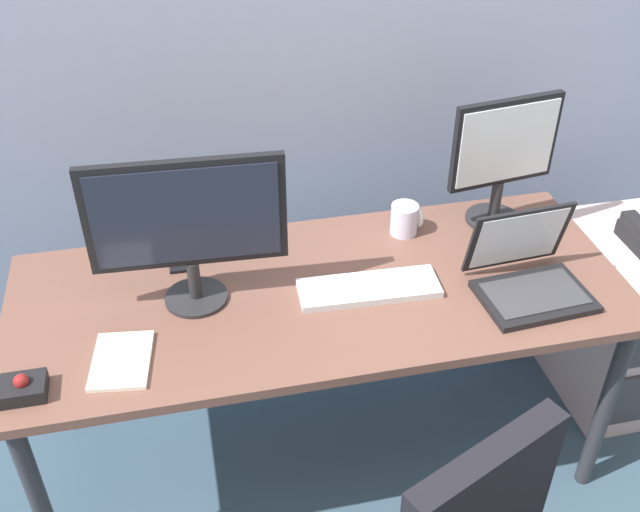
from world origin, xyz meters
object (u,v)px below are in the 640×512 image
Objects in this scene: laptop at (528,274)px; cell_phone at (180,258)px; paper_notepad at (121,361)px; monitor_side at (504,154)px; coffee_mug at (405,219)px; file_cabinet at (626,317)px; trackball_mouse at (23,388)px; monitor_main at (187,223)px; keyboard at (369,288)px.

laptop reaches higher than cell_phone.
monitor_side is at bearing 19.21° from paper_notepad.
coffee_mug is at bearing 126.09° from laptop.
cell_phone is (-1.54, 0.14, 0.40)m from file_cabinet.
cell_phone is at bearing 159.75° from laptop.
monitor_side is 3.93× the size of trackball_mouse.
trackball_mouse is (-1.39, -0.12, -0.03)m from laptop.
monitor_main is 1.29× the size of keyboard.
monitor_main is at bearing 170.61° from laptop.
monitor_main is at bearing 171.99° from keyboard.
laptop is (0.94, -0.16, -0.21)m from monitor_main.
cell_phone is at bearing 67.05° from paper_notepad.
file_cabinet is at bearing 7.51° from keyboard.
trackball_mouse reaches higher than keyboard.
paper_notepad reaches higher than file_cabinet.
monitor_side is 3.04× the size of cell_phone.
trackball_mouse is 0.77× the size of cell_phone.
monitor_main is 0.74m from coffee_mug.
monitor_side reaches higher than coffee_mug.
coffee_mug is at bearing 170.68° from file_cabinet.
cell_phone is at bearing 179.58° from coffee_mug.
keyboard is 0.59m from cell_phone.
monitor_main is 1.01m from monitor_side.
monitor_side is 1.30m from paper_notepad.
monitor_side is 0.37m from coffee_mug.
keyboard is (-1.01, -0.13, 0.41)m from file_cabinet.
monitor_main is at bearing -168.40° from monitor_side.
file_cabinet is 2.02m from trackball_mouse.
keyboard is at bearing 169.11° from laptop.
keyboard reaches higher than file_cabinet.
keyboard is 0.72m from paper_notepad.
laptop reaches higher than trackball_mouse.
monitor_main is 4.87× the size of trackball_mouse.
monitor_main is 1.63× the size of laptop.
laptop is at bearing -53.91° from coffee_mug.
file_cabinet is 0.84m from monitor_side.
laptop is 0.44m from coffee_mug.
monitor_main reaches higher than cell_phone.
monitor_main is 5.24× the size of coffee_mug.
monitor_main is 0.33m from cell_phone.
monitor_side reaches higher than keyboard.
keyboard is (-0.50, -0.27, -0.23)m from monitor_side.
keyboard is at bearing -151.37° from monitor_side.
paper_notepad is (0.23, 0.06, -0.02)m from trackball_mouse.
coffee_mug reaches higher than keyboard.
laptop is 1.58× the size of paper_notepad.
monitor_main is 0.56m from keyboard.
keyboard is at bearing 11.74° from paper_notepad.
keyboard is 2.00× the size of paper_notepad.
trackball_mouse reaches higher than cell_phone.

